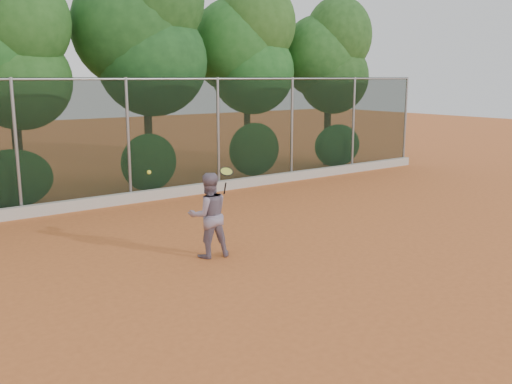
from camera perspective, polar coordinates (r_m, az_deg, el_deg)
ground at (r=10.93m, az=3.16°, el=-7.27°), size 80.00×80.00×0.00m
concrete_curb at (r=16.53m, az=-12.14°, el=-0.53°), size 24.00×0.20×0.30m
tennis_player at (r=11.22m, az=-4.76°, el=-2.32°), size 0.95×0.81×1.69m
chainlink_fence at (r=16.43m, az=-12.66°, el=5.41°), size 24.09×0.09×3.50m
foliage_backdrop at (r=18.01m, az=-17.32°, el=13.79°), size 23.70×3.63×7.55m
tennis_racket at (r=11.20m, az=-2.99°, el=1.87°), size 0.35×0.33×0.56m
tennis_ball_in_flight at (r=9.93m, az=-10.65°, el=1.96°), size 0.07×0.07×0.07m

